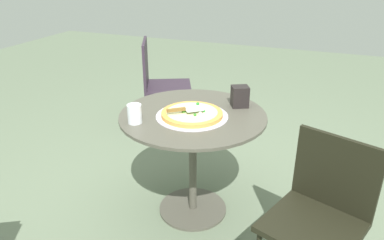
{
  "coord_description": "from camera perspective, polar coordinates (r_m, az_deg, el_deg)",
  "views": [
    {
      "loc": [
        -1.86,
        -0.73,
        1.56
      ],
      "look_at": [
        -0.04,
        -0.01,
        0.68
      ],
      "focal_mm": 34.13,
      "sensor_mm": 36.0,
      "label": 1
    }
  ],
  "objects": [
    {
      "name": "napkin_dispenser",
      "position": [
        2.28,
        7.49,
        3.67
      ],
      "size": [
        0.12,
        0.13,
        0.13
      ],
      "primitive_type": "cube",
      "rotation": [
        0.0,
        0.0,
        5.21
      ],
      "color": "black",
      "rests_on": "patio_table"
    },
    {
      "name": "pizza_on_tray",
      "position": [
        2.14,
        0.01,
        0.93
      ],
      "size": [
        0.43,
        0.43,
        0.05
      ],
      "color": "silver",
      "rests_on": "patio_table"
    },
    {
      "name": "patio_table",
      "position": [
        2.25,
        0.14,
        -2.97
      ],
      "size": [
        0.88,
        0.88,
        0.7
      ],
      "color": "#4D4A3F",
      "rests_on": "ground"
    },
    {
      "name": "patio_chair_far",
      "position": [
        3.46,
        -5.15,
        6.26
      ],
      "size": [
        0.57,
        0.57,
        0.87
      ],
      "color": "#322533",
      "rests_on": "ground"
    },
    {
      "name": "ground_plane",
      "position": [
        2.54,
        0.13,
        -13.76
      ],
      "size": [
        10.0,
        10.0,
        0.0
      ],
      "primitive_type": "plane",
      "color": "#627059"
    },
    {
      "name": "pizza_server",
      "position": [
        2.11,
        -1.18,
        1.68
      ],
      "size": [
        0.17,
        0.2,
        0.02
      ],
      "color": "silver",
      "rests_on": "pizza_on_tray"
    },
    {
      "name": "drinking_cup",
      "position": [
        2.07,
        -8.96,
        0.96
      ],
      "size": [
        0.08,
        0.08,
        0.11
      ],
      "primitive_type": "cylinder",
      "color": "silver",
      "rests_on": "patio_table"
    },
    {
      "name": "patio_chair_near",
      "position": [
        1.85,
        19.46,
        -13.03
      ],
      "size": [
        0.52,
        0.52,
        0.82
      ],
      "color": "black",
      "rests_on": "ground"
    }
  ]
}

